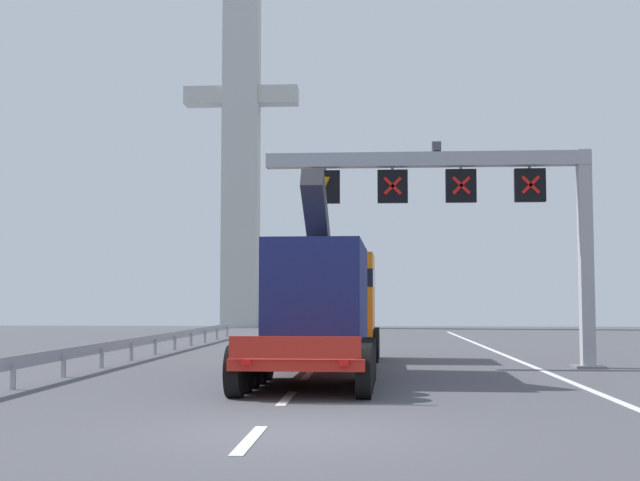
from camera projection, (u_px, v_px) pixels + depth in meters
The scene contains 7 objects.
ground at pixel (291, 433), 12.96m from camera, with size 112.00×112.00×0.00m, color #4C4C51.
lane_markings at pixel (319, 362), 28.02m from camera, with size 0.20×44.80×0.01m.
edge_line_right at pixel (543, 371), 24.51m from camera, with size 0.20×63.00×0.01m, color silver.
overhead_lane_gantry at pixel (469, 194), 26.21m from camera, with size 10.33×0.90×6.99m.
heavy_haul_truck_red at pixel (327, 302), 25.02m from camera, with size 3.30×14.11×5.30m.
guardrail_left at pixel (143, 342), 30.35m from camera, with size 0.13×37.98×0.76m.
bridge_pylon_distant at pixel (241, 136), 66.39m from camera, with size 9.00×2.00×29.38m.
Camera 1 is at (1.27, -13.08, 2.02)m, focal length 47.33 mm.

